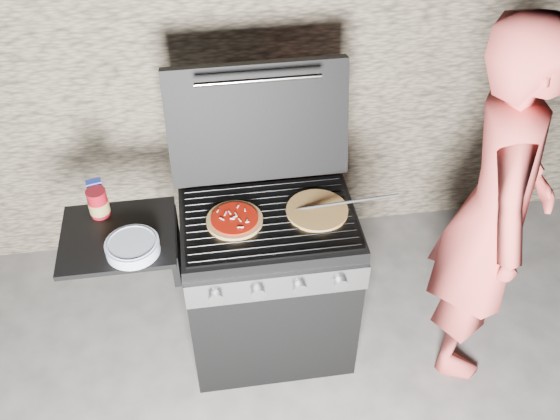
{
  "coord_description": "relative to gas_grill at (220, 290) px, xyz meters",
  "views": [
    {
      "loc": [
        -0.25,
        -2.03,
        2.81
      ],
      "look_at": [
        0.05,
        0.0,
        0.95
      ],
      "focal_mm": 40.0,
      "sensor_mm": 36.0,
      "label": 1
    }
  ],
  "objects": [
    {
      "name": "ground",
      "position": [
        0.25,
        0.0,
        -0.46
      ],
      "size": [
        50.0,
        50.0,
        0.0
      ],
      "primitive_type": "plane",
      "color": "#484645"
    },
    {
      "name": "stone_wall",
      "position": [
        0.25,
        1.05,
        0.44
      ],
      "size": [
        8.0,
        0.35,
        1.8
      ],
      "primitive_type": "cube",
      "color": "gray",
      "rests_on": "ground"
    },
    {
      "name": "gas_grill",
      "position": [
        0.0,
        0.0,
        0.0
      ],
      "size": [
        1.34,
        0.79,
        0.91
      ],
      "primitive_type": null,
      "color": "black",
      "rests_on": "ground"
    },
    {
      "name": "pizza_topped",
      "position": [
        0.1,
        -0.01,
        0.47
      ],
      "size": [
        0.31,
        0.31,
        0.03
      ],
      "primitive_type": null,
      "rotation": [
        0.0,
        0.0,
        -0.27
      ],
      "color": "#AF814C",
      "rests_on": "gas_grill"
    },
    {
      "name": "pizza_plain",
      "position": [
        0.47,
        0.01,
        0.46
      ],
      "size": [
        0.33,
        0.33,
        0.02
      ],
      "primitive_type": "cylinder",
      "rotation": [
        0.0,
        0.0,
        -0.18
      ],
      "color": "#E7BD60",
      "rests_on": "gas_grill"
    },
    {
      "name": "sauce_jar",
      "position": [
        -0.5,
        0.14,
        0.52
      ],
      "size": [
        0.1,
        0.1,
        0.14
      ],
      "primitive_type": "cylinder",
      "rotation": [
        0.0,
        0.0,
        -0.21
      ],
      "color": "maroon",
      "rests_on": "gas_grill"
    },
    {
      "name": "blue_carton",
      "position": [
        -0.51,
        0.21,
        0.52
      ],
      "size": [
        0.07,
        0.05,
        0.14
      ],
      "primitive_type": "cube",
      "rotation": [
        0.0,
        0.0,
        0.22
      ],
      "color": "#2639AB",
      "rests_on": "gas_grill"
    },
    {
      "name": "plate_stack",
      "position": [
        -0.35,
        -0.12,
        0.47
      ],
      "size": [
        0.24,
        0.24,
        0.05
      ],
      "primitive_type": "cylinder",
      "rotation": [
        0.0,
        0.0,
        -0.07
      ],
      "color": "silver",
      "rests_on": "gas_grill"
    },
    {
      "name": "person",
      "position": [
        1.24,
        -0.15,
        0.49
      ],
      "size": [
        0.66,
        0.8,
        1.89
      ],
      "primitive_type": "imported",
      "rotation": [
        0.0,
        0.0,
        1.22
      ],
      "color": "#D64B46",
      "rests_on": "ground"
    },
    {
      "name": "tongs",
      "position": [
        0.58,
        0.0,
        0.51
      ],
      "size": [
        0.5,
        0.08,
        0.1
      ],
      "primitive_type": "cylinder",
      "rotation": [
        0.0,
        1.4,
        -0.13
      ],
      "color": "#252525",
      "rests_on": "gas_grill"
    }
  ]
}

